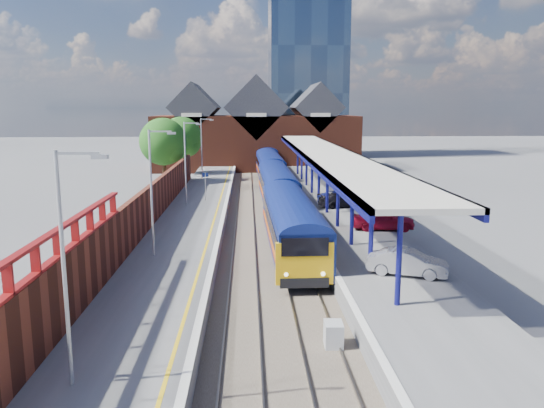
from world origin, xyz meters
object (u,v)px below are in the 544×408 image
(parked_car_blue, at_px, (344,198))
(lamp_post_b, at_px, (154,185))
(parked_car_dark, at_px, (342,200))
(lamp_post_c, at_px, (187,158))
(parked_car_red, at_px, (382,219))
(relay_cabinet, at_px, (333,335))
(platform_sign, at_px, (206,182))
(train, at_px, (273,173))
(parked_car_silver, at_px, (408,262))
(lamp_post_d, at_px, (203,145))
(lamp_post_a, at_px, (68,255))

(parked_car_blue, bearing_deg, lamp_post_b, 134.11)
(parked_car_dark, bearing_deg, lamp_post_c, 67.35)
(parked_car_red, height_order, relay_cabinet, parked_car_red)
(lamp_post_c, bearing_deg, parked_car_dark, -7.32)
(parked_car_blue, height_order, relay_cabinet, parked_car_blue)
(lamp_post_c, bearing_deg, platform_sign, 55.74)
(train, xyz_separation_m, lamp_post_c, (-7.86, -12.55, 2.87))
(parked_car_red, bearing_deg, lamp_post_c, 60.76)
(parked_car_silver, bearing_deg, lamp_post_d, 42.31)
(parked_car_red, xyz_separation_m, parked_car_blue, (-0.99, 9.31, -0.12))
(lamp_post_a, xyz_separation_m, parked_car_blue, (13.26, 29.23, -3.38))
(parked_car_blue, relative_size, relay_cabinet, 4.40)
(lamp_post_c, distance_m, parked_car_red, 17.75)
(lamp_post_d, relative_size, platform_sign, 2.80)
(parked_car_blue, bearing_deg, lamp_post_c, 81.82)
(lamp_post_b, relative_size, lamp_post_d, 1.00)
(lamp_post_a, xyz_separation_m, lamp_post_b, (0.00, 14.00, 0.00))
(parked_car_dark, xyz_separation_m, parked_car_blue, (0.29, 0.89, 0.03))
(parked_car_silver, bearing_deg, relay_cabinet, 163.93)
(parked_car_silver, bearing_deg, lamp_post_c, 55.46)
(lamp_post_d, distance_m, parked_car_blue, 21.64)
(parked_car_red, bearing_deg, parked_car_silver, 178.82)
(parked_car_red, distance_m, relay_cabinet, 16.78)
(lamp_post_c, relative_size, parked_car_silver, 1.80)
(lamp_post_b, height_order, parked_car_blue, lamp_post_b)
(train, distance_m, platform_sign, 12.40)
(parked_car_dark, bearing_deg, platform_sign, 57.14)
(train, xyz_separation_m, parked_car_dark, (5.11, -14.21, -0.54))
(lamp_post_c, distance_m, relay_cabinet, 27.47)
(parked_car_dark, distance_m, parked_car_blue, 0.94)
(lamp_post_a, xyz_separation_m, parked_car_silver, (12.98, 9.98, -3.35))
(lamp_post_b, bearing_deg, lamp_post_c, 90.00)
(lamp_post_d, distance_m, relay_cabinet, 42.84)
(lamp_post_c, bearing_deg, parked_car_silver, -57.04)
(train, relative_size, lamp_post_d, 9.42)
(relay_cabinet, bearing_deg, parked_car_silver, 53.60)
(platform_sign, bearing_deg, parked_car_red, -43.16)
(lamp_post_a, distance_m, parked_car_red, 24.71)
(train, distance_m, parked_car_dark, 15.11)
(parked_car_red, relative_size, parked_car_dark, 1.07)
(parked_car_silver, height_order, parked_car_blue, parked_car_silver)
(lamp_post_d, height_order, parked_car_red, lamp_post_d)
(parked_car_blue, bearing_deg, lamp_post_d, 33.48)
(lamp_post_b, bearing_deg, parked_car_blue, 48.96)
(parked_car_blue, bearing_deg, platform_sign, 72.04)
(lamp_post_d, bearing_deg, lamp_post_a, -90.00)
(train, distance_m, lamp_post_c, 15.08)
(lamp_post_d, height_order, parked_car_blue, lamp_post_d)
(lamp_post_d, distance_m, parked_car_silver, 38.43)
(platform_sign, distance_m, parked_car_blue, 12.26)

